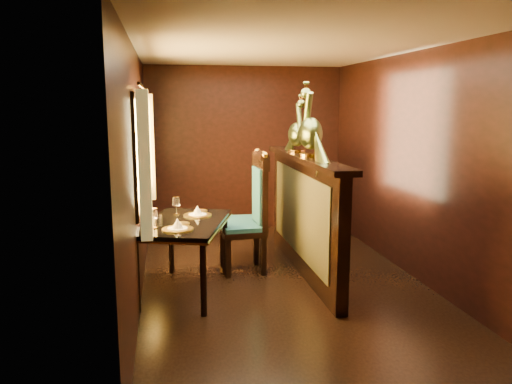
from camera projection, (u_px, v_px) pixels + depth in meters
ground at (282, 282)px, 5.47m from camera, size 5.00×5.00×0.00m
room_shell at (275, 138)px, 5.20m from camera, size 3.04×5.04×2.52m
partition at (304, 212)px, 5.70m from camera, size 0.26×2.70×1.36m
dining_table at (184, 228)px, 5.08m from camera, size 1.11×1.45×0.95m
chair_left at (253, 209)px, 5.76m from camera, size 0.53×0.57×1.41m
chair_right at (254, 204)px, 6.09m from camera, size 0.50×0.56×1.39m
peacock_left at (311, 119)px, 5.33m from camera, size 0.26×0.69×0.82m
peacock_right at (297, 124)px, 5.89m from camera, size 0.21×0.57×0.68m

